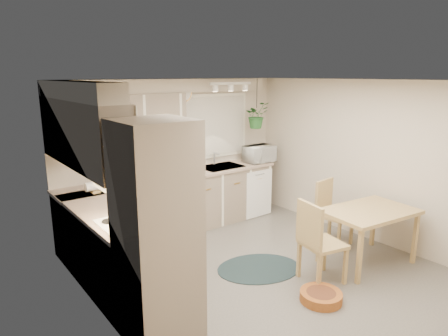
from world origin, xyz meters
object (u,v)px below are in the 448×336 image
(chair_back, at_px, (335,213))
(braided_rug, at_px, (259,268))
(dining_table, at_px, (367,236))
(pet_bed, at_px, (321,297))
(chair_left, at_px, (323,241))
(microwave, at_px, (259,152))

(chair_back, distance_m, braided_rug, 1.49)
(dining_table, relative_size, braided_rug, 1.08)
(braided_rug, distance_m, pet_bed, 0.99)
(dining_table, distance_m, pet_bed, 1.29)
(chair_left, xyz_separation_m, microwave, (1.07, 2.33, 0.61))
(chair_left, distance_m, microwave, 2.64)
(chair_left, xyz_separation_m, braided_rug, (-0.41, 0.68, -0.51))
(dining_table, height_order, microwave, microwave)
(pet_bed, height_order, microwave, microwave)
(chair_back, xyz_separation_m, braided_rug, (-1.41, 0.09, -0.47))
(dining_table, xyz_separation_m, braided_rug, (-1.26, 0.73, -0.37))
(braided_rug, height_order, microwave, microwave)
(braided_rug, relative_size, microwave, 2.09)
(pet_bed, bearing_deg, chair_left, 39.34)
(pet_bed, relative_size, microwave, 0.89)
(chair_left, distance_m, chair_back, 1.17)
(pet_bed, bearing_deg, chair_back, 33.00)
(braided_rug, bearing_deg, dining_table, -30.20)
(dining_table, distance_m, microwave, 2.51)
(dining_table, distance_m, braided_rug, 1.51)
(chair_left, bearing_deg, pet_bed, -38.63)
(chair_back, relative_size, microwave, 1.80)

